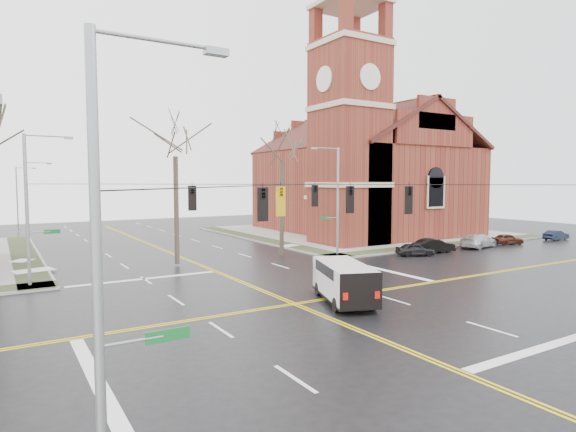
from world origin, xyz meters
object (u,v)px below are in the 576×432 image
signal_pole_sw (107,258)px  parked_car_d (508,239)px  parked_car_c (478,241)px  cargo_van (343,279)px  streetlight_north_a (27,202)px  streetlight_north_b (18,196)px  signal_pole_nw (30,205)px  parked_car_a (415,249)px  tree_ne (282,155)px  tree_nw_near (175,149)px  signal_pole_ne (336,198)px  parked_car_b (434,246)px  church (359,164)px  parked_car_e (556,235)px

signal_pole_sw → parked_car_d: bearing=25.7°
parked_car_c → cargo_van: bearing=101.4°
signal_pole_sw → parked_car_c: size_ratio=1.93×
streetlight_north_a → streetlight_north_b: same height
signal_pole_sw → parked_car_c: 42.86m
signal_pole_nw → streetlight_north_a: (0.67, 16.50, -0.48)m
parked_car_a → tree_ne: bearing=83.3°
cargo_van → tree_nw_near: 17.24m
tree_nw_near → tree_ne: bearing=-0.9°
signal_pole_ne → tree_ne: tree_ne is taller
parked_car_c → parked_car_a: bearing=82.6°
tree_ne → parked_car_b: bearing=-23.0°
cargo_van → tree_nw_near: (-4.03, 14.99, 7.50)m
church → streetlight_north_a: church is taller
streetlight_north_a → tree_nw_near: (9.09, -13.87, 4.25)m
church → parked_car_e: church is taller
signal_pole_nw → parked_car_e: signal_pole_nw is taller
signal_pole_sw → tree_ne: bearing=53.6°
cargo_van → parked_car_d: size_ratio=1.80×
parked_car_b → tree_nw_near: size_ratio=0.32×
parked_car_a → parked_car_e: bearing=-66.5°
streetlight_north_a → parked_car_c: streetlight_north_a is taller
parked_car_a → parked_car_e: parked_car_a is taller
signal_pole_ne → streetlight_north_b: (-21.97, 36.50, -0.48)m
signal_pole_ne → signal_pole_nw: 22.64m
signal_pole_ne → streetlight_north_a: bearing=143.1°
church → streetlight_north_a: 35.78m
cargo_van → parked_car_c: 25.62m
tree_nw_near → tree_ne: 9.05m
signal_pole_nw → parked_car_b: (31.35, -2.85, -4.31)m
streetlight_north_b → parked_car_b: streetlight_north_b is taller
church → signal_pole_sw: size_ratio=3.06×
signal_pole_nw → tree_nw_near: tree_nw_near is taller
parked_car_a → parked_car_b: 2.76m
church → tree_ne: (-17.28, -10.80, 0.09)m
signal_pole_ne → tree_nw_near: size_ratio=0.75×
church → parked_car_d: (5.95, -16.08, -7.89)m
parked_car_b → tree_ne: (-12.55, 5.33, 7.89)m
tree_ne → streetlight_north_a: bearing=142.3°
church → tree_nw_near: (-26.33, -10.65, 0.29)m
cargo_van → tree_ne: bearing=91.8°
streetlight_north_a → parked_car_b: streetlight_north_a is taller
streetlight_north_b → parked_car_a: streetlight_north_b is taller
parked_car_c → tree_nw_near: bearing=68.4°
signal_pole_nw → streetlight_north_b: 36.51m
parked_car_e → cargo_van: bearing=105.5°
streetlight_north_b → cargo_van: streetlight_north_b is taller
signal_pole_sw → parked_car_a: (28.62, 19.75, -4.40)m
church → cargo_van: size_ratio=4.76×
church → cargo_van: church is taller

